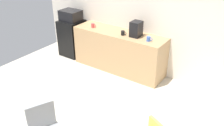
{
  "coord_description": "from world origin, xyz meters",
  "views": [
    {
      "loc": [
        2.07,
        -1.55,
        2.77
      ],
      "look_at": [
        0.1,
        1.31,
        0.95
      ],
      "focal_mm": 39.32,
      "sensor_mm": 36.0,
      "label": 1
    }
  ],
  "objects_px": {
    "mug_white": "(149,39)",
    "mug_red": "(123,33)",
    "coffee_maker": "(136,29)",
    "mini_fridge": "(72,38)",
    "mug_green": "(93,25)",
    "microwave": "(71,15)"
  },
  "relations": [
    {
      "from": "mini_fridge",
      "to": "mug_white",
      "type": "relative_size",
      "value": 6.99
    },
    {
      "from": "mug_white",
      "to": "mug_red",
      "type": "relative_size",
      "value": 1.0
    },
    {
      "from": "microwave",
      "to": "mug_green",
      "type": "xyz_separation_m",
      "value": [
        0.75,
        -0.08,
        -0.08
      ]
    },
    {
      "from": "mug_green",
      "to": "mini_fridge",
      "type": "bearing_deg",
      "value": 173.87
    },
    {
      "from": "microwave",
      "to": "coffee_maker",
      "type": "relative_size",
      "value": 1.5
    },
    {
      "from": "coffee_maker",
      "to": "mug_green",
      "type": "bearing_deg",
      "value": -175.67
    },
    {
      "from": "mug_green",
      "to": "mug_red",
      "type": "distance_m",
      "value": 0.81
    },
    {
      "from": "mug_white",
      "to": "coffee_maker",
      "type": "height_order",
      "value": "coffee_maker"
    },
    {
      "from": "microwave",
      "to": "mug_red",
      "type": "distance_m",
      "value": 1.57
    },
    {
      "from": "mini_fridge",
      "to": "mug_white",
      "type": "height_order",
      "value": "mug_white"
    },
    {
      "from": "mug_green",
      "to": "mug_red",
      "type": "xyz_separation_m",
      "value": [
        0.81,
        -0.01,
        0.0
      ]
    },
    {
      "from": "microwave",
      "to": "mug_red",
      "type": "xyz_separation_m",
      "value": [
        1.57,
        -0.1,
        -0.08
      ]
    },
    {
      "from": "mug_white",
      "to": "coffee_maker",
      "type": "relative_size",
      "value": 0.4
    },
    {
      "from": "mug_red",
      "to": "coffee_maker",
      "type": "height_order",
      "value": "coffee_maker"
    },
    {
      "from": "microwave",
      "to": "mug_green",
      "type": "relative_size",
      "value": 3.72
    },
    {
      "from": "mug_white",
      "to": "mug_green",
      "type": "relative_size",
      "value": 1.0
    },
    {
      "from": "mini_fridge",
      "to": "coffee_maker",
      "type": "relative_size",
      "value": 2.82
    },
    {
      "from": "coffee_maker",
      "to": "mug_white",
      "type": "bearing_deg",
      "value": -14.04
    },
    {
      "from": "mug_green",
      "to": "microwave",
      "type": "bearing_deg",
      "value": 173.87
    },
    {
      "from": "microwave",
      "to": "coffee_maker",
      "type": "distance_m",
      "value": 1.82
    },
    {
      "from": "microwave",
      "to": "mug_white",
      "type": "relative_size",
      "value": 3.72
    },
    {
      "from": "mini_fridge",
      "to": "mug_red",
      "type": "bearing_deg",
      "value": -3.5
    }
  ]
}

